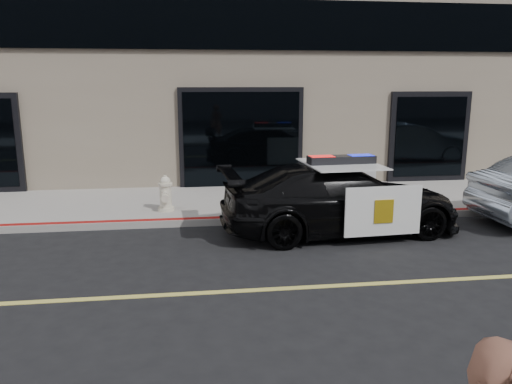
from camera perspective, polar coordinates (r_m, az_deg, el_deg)
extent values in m
plane|color=black|center=(7.84, 11.22, -10.38)|extent=(120.00, 120.00, 0.00)
cube|color=gray|center=(12.65, 3.67, -0.98)|extent=(60.00, 3.50, 0.15)
imported|color=black|center=(10.22, 9.57, -0.77)|extent=(2.59, 5.09, 1.40)
cube|color=white|center=(9.51, 14.34, -2.13)|extent=(1.50, 0.13, 0.94)
cube|color=white|center=(11.31, 10.00, 0.37)|extent=(1.50, 0.13, 0.94)
cube|color=white|center=(10.08, 9.72, 3.18)|extent=(1.51, 1.77, 0.02)
cube|color=gold|center=(9.49, 14.42, -2.17)|extent=(0.37, 0.04, 0.44)
cube|color=black|center=(10.07, 9.73, 3.64)|extent=(1.37, 0.44, 0.16)
cube|color=red|center=(9.93, 7.52, 3.66)|extent=(0.49, 0.33, 0.15)
cube|color=#0C19CC|center=(10.22, 11.89, 3.75)|extent=(0.49, 0.33, 0.15)
cylinder|color=beige|center=(11.53, -10.22, -1.90)|extent=(0.37, 0.37, 0.08)
cylinder|color=beige|center=(11.46, -10.28, -0.46)|extent=(0.27, 0.27, 0.51)
cylinder|color=beige|center=(11.40, -10.33, 0.89)|extent=(0.32, 0.32, 0.06)
sphere|color=beige|center=(11.39, -10.34, 1.19)|extent=(0.24, 0.24, 0.24)
cylinder|color=beige|center=(11.37, -10.36, 1.70)|extent=(0.07, 0.07, 0.07)
cylinder|color=beige|center=(11.61, -10.25, 0.07)|extent=(0.13, 0.12, 0.13)
cylinder|color=beige|center=(11.27, -10.33, -0.31)|extent=(0.13, 0.12, 0.13)
cylinder|color=beige|center=(11.26, -10.32, -0.70)|extent=(0.17, 0.14, 0.17)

